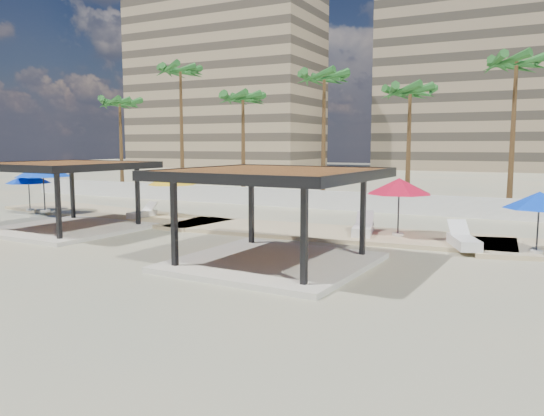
{
  "coord_description": "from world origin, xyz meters",
  "views": [
    {
      "loc": [
        10.79,
        -15.69,
        4.15
      ],
      "look_at": [
        0.3,
        4.67,
        1.4
      ],
      "focal_mm": 35.0,
      "sensor_mm": 36.0,
      "label": 1
    }
  ],
  "objects_px": {
    "lounger_b": "(363,229)",
    "pavilion_west": "(66,190)",
    "umbrella_c": "(399,186)",
    "lounger_c": "(463,241)",
    "umbrella_a": "(28,178)",
    "lounger_a": "(143,214)",
    "pavilion_central": "(273,208)"
  },
  "relations": [
    {
      "from": "lounger_b",
      "to": "lounger_c",
      "type": "height_order",
      "value": "lounger_c"
    },
    {
      "from": "pavilion_west",
      "to": "lounger_b",
      "type": "distance_m",
      "value": 14.21
    },
    {
      "from": "pavilion_central",
      "to": "umbrella_c",
      "type": "bearing_deg",
      "value": 71.72
    },
    {
      "from": "pavilion_central",
      "to": "lounger_a",
      "type": "height_order",
      "value": "pavilion_central"
    },
    {
      "from": "lounger_a",
      "to": "lounger_c",
      "type": "distance_m",
      "value": 16.97
    },
    {
      "from": "lounger_a",
      "to": "pavilion_west",
      "type": "bearing_deg",
      "value": 166.79
    },
    {
      "from": "umbrella_a",
      "to": "lounger_a",
      "type": "height_order",
      "value": "umbrella_a"
    },
    {
      "from": "pavilion_central",
      "to": "lounger_c",
      "type": "height_order",
      "value": "pavilion_central"
    },
    {
      "from": "umbrella_c",
      "to": "lounger_b",
      "type": "bearing_deg",
      "value": -173.08
    },
    {
      "from": "pavilion_central",
      "to": "umbrella_a",
      "type": "bearing_deg",
      "value": 166.78
    },
    {
      "from": "pavilion_west",
      "to": "lounger_c",
      "type": "height_order",
      "value": "pavilion_west"
    },
    {
      "from": "pavilion_central",
      "to": "lounger_b",
      "type": "relative_size",
      "value": 2.71
    },
    {
      "from": "lounger_c",
      "to": "umbrella_c",
      "type": "bearing_deg",
      "value": 43.17
    },
    {
      "from": "pavilion_west",
      "to": "lounger_a",
      "type": "distance_m",
      "value": 4.84
    },
    {
      "from": "lounger_a",
      "to": "lounger_b",
      "type": "xyz_separation_m",
      "value": [
        12.53,
        0.2,
        0.04
      ]
    },
    {
      "from": "pavilion_west",
      "to": "lounger_a",
      "type": "height_order",
      "value": "pavilion_west"
    },
    {
      "from": "umbrella_c",
      "to": "lounger_a",
      "type": "bearing_deg",
      "value": -178.42
    },
    {
      "from": "pavilion_west",
      "to": "lounger_c",
      "type": "xyz_separation_m",
      "value": [
        17.73,
        3.56,
        -1.58
      ]
    },
    {
      "from": "pavilion_west",
      "to": "lounger_b",
      "type": "relative_size",
      "value": 2.67
    },
    {
      "from": "lounger_b",
      "to": "pavilion_west",
      "type": "bearing_deg",
      "value": 97.18
    },
    {
      "from": "lounger_a",
      "to": "lounger_b",
      "type": "bearing_deg",
      "value": -92.32
    },
    {
      "from": "pavilion_west",
      "to": "lounger_a",
      "type": "bearing_deg",
      "value": 82.04
    },
    {
      "from": "lounger_b",
      "to": "lounger_c",
      "type": "xyz_separation_m",
      "value": [
        4.41,
        -1.14,
        0.0
      ]
    },
    {
      "from": "lounger_b",
      "to": "lounger_c",
      "type": "distance_m",
      "value": 4.56
    },
    {
      "from": "pavilion_west",
      "to": "umbrella_a",
      "type": "height_order",
      "value": "pavilion_west"
    },
    {
      "from": "pavilion_central",
      "to": "lounger_b",
      "type": "height_order",
      "value": "pavilion_central"
    },
    {
      "from": "pavilion_west",
      "to": "lounger_a",
      "type": "xyz_separation_m",
      "value": [
        0.79,
        4.5,
        -1.61
      ]
    },
    {
      "from": "umbrella_c",
      "to": "lounger_c",
      "type": "distance_m",
      "value": 3.74
    },
    {
      "from": "pavilion_west",
      "to": "umbrella_a",
      "type": "xyz_separation_m",
      "value": [
        -7.1,
        3.51,
        0.17
      ]
    },
    {
      "from": "umbrella_a",
      "to": "lounger_a",
      "type": "relative_size",
      "value": 1.42
    },
    {
      "from": "umbrella_c",
      "to": "pavilion_west",
      "type": "bearing_deg",
      "value": -161.77
    },
    {
      "from": "umbrella_a",
      "to": "lounger_c",
      "type": "relative_size",
      "value": 1.15
    }
  ]
}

